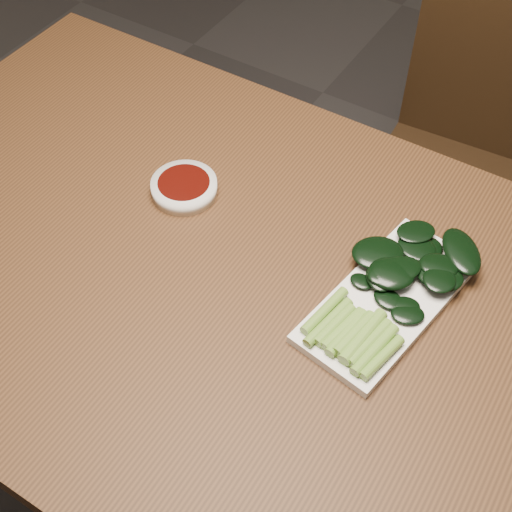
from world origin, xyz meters
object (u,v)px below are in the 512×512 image
object	(u,v)px
sauce_bowl	(184,187)
table	(257,316)
serving_plate	(387,301)
gai_lan	(395,286)
chair_far	(483,174)

from	to	relation	value
sauce_bowl	table	bearing A→B (deg)	-26.70
serving_plate	gai_lan	world-z (taller)	gai_lan
sauce_bowl	serving_plate	distance (m)	0.37
sauce_bowl	serving_plate	bearing A→B (deg)	-4.26
chair_far	sauce_bowl	bearing A→B (deg)	-124.13
table	gai_lan	distance (m)	0.21
table	sauce_bowl	distance (m)	0.24
gai_lan	chair_far	bearing A→B (deg)	92.21
table	serving_plate	bearing A→B (deg)	22.95
table	gai_lan	xyz separation A→B (m)	(0.17, 0.09, 0.10)
serving_plate	gai_lan	bearing A→B (deg)	81.46
table	chair_far	bearing A→B (deg)	77.81
chair_far	serving_plate	size ratio (longest dim) A/B	2.97
table	chair_far	size ratio (longest dim) A/B	1.57
chair_far	gai_lan	bearing A→B (deg)	-91.50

